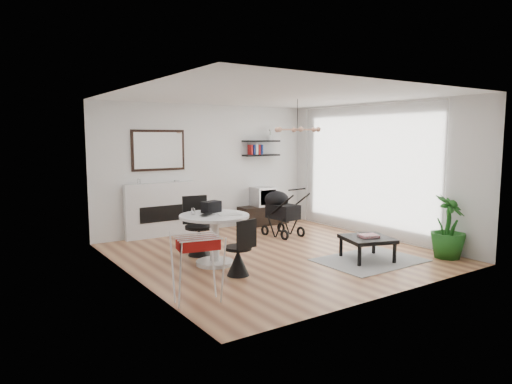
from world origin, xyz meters
TOP-DOWN VIEW (x-y plane):
  - floor at (0.00, 0.00)m, footprint 5.00×5.00m
  - ceiling at (0.00, 0.00)m, footprint 5.00×5.00m
  - wall_back at (0.00, 2.50)m, footprint 5.00×0.00m
  - wall_left at (-2.50, 0.00)m, footprint 0.00×5.00m
  - wall_right at (2.50, 0.00)m, footprint 0.00×5.00m
  - sheer_curtain at (2.40, 0.20)m, footprint 0.04×3.60m
  - fireplace at (-1.10, 2.42)m, footprint 1.50×0.17m
  - shelf_lower at (1.33, 2.37)m, footprint 0.90×0.25m
  - shelf_upper at (1.33, 2.37)m, footprint 0.90×0.25m
  - pendant_lamp at (0.70, 0.30)m, footprint 0.90×0.90m
  - tv_console at (1.33, 2.28)m, footprint 1.18×0.41m
  - crt_tv at (1.32, 2.28)m, footprint 0.49×0.43m
  - dining_table at (-1.20, 0.00)m, footprint 1.10×1.10m
  - laptop at (-1.31, -0.03)m, footprint 0.35×0.33m
  - black_bag at (-1.13, 0.23)m, footprint 0.34×0.25m
  - newspaper at (-0.99, -0.11)m, footprint 0.41×0.36m
  - drinking_glass at (-1.48, 0.18)m, footprint 0.06×0.06m
  - chair_far at (-1.14, 0.68)m, footprint 0.49×0.51m
  - chair_near at (-1.19, -0.71)m, footprint 0.42×0.44m
  - drying_rack at (-2.18, -1.35)m, footprint 0.65×0.62m
  - stroller at (0.99, 1.15)m, footprint 0.60×0.87m
  - rug at (1.03, -1.22)m, footprint 1.66×1.20m
  - coffee_table at (1.01, -1.16)m, footprint 0.92×0.92m
  - magazines at (1.02, -1.18)m, footprint 0.35×0.31m
  - potted_plant at (2.25, -1.81)m, footprint 0.74×0.74m

SIDE VIEW (x-z plane):
  - floor at x=0.00m, z-range 0.00..0.00m
  - rug at x=1.03m, z-range 0.00..0.01m
  - tv_console at x=1.33m, z-range 0.00..0.44m
  - chair_near at x=-1.19m, z-range -0.16..0.69m
  - chair_far at x=-1.14m, z-range -0.19..0.82m
  - coffee_table at x=1.01m, z-range 0.16..0.53m
  - magazines at x=1.02m, z-range 0.39..0.43m
  - stroller at x=0.99m, z-range -0.07..0.95m
  - drying_rack at x=-2.18m, z-range 0.02..0.86m
  - potted_plant at x=2.25m, z-range 0.00..1.05m
  - dining_table at x=-1.20m, z-range 0.13..0.93m
  - crt_tv at x=1.32m, z-range 0.44..0.87m
  - fireplace at x=-1.10m, z-range -0.39..1.77m
  - newspaper at x=-0.99m, z-range 0.80..0.81m
  - laptop at x=-1.31m, z-range 0.80..0.83m
  - drinking_glass at x=-1.48m, z-range 0.80..0.91m
  - black_bag at x=-1.13m, z-range 0.80..0.99m
  - wall_back at x=0.00m, z-range -1.15..3.85m
  - wall_left at x=-2.50m, z-range -1.15..3.85m
  - wall_right at x=2.50m, z-range -1.15..3.85m
  - sheer_curtain at x=2.40m, z-range 0.05..2.65m
  - shelf_lower at x=1.33m, z-range 1.58..1.62m
  - shelf_upper at x=1.33m, z-range 1.90..1.94m
  - pendant_lamp at x=0.70m, z-range 2.10..2.20m
  - ceiling at x=0.00m, z-range 2.70..2.70m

